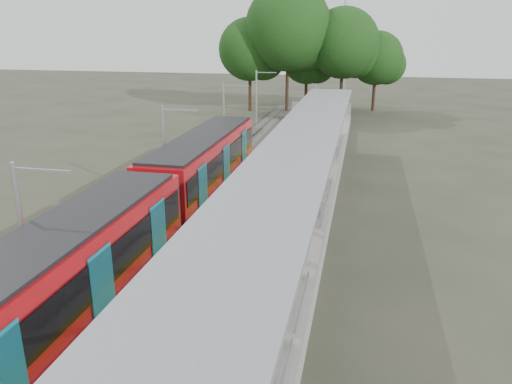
# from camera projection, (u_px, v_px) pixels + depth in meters

# --- Properties ---
(trackbed) EXTENTS (3.00, 70.00, 0.24)m
(trackbed) POSITION_uv_depth(u_px,v_px,m) (203.00, 196.00, 28.73)
(trackbed) COLOR #59544C
(trackbed) RESTS_ON ground
(platform) EXTENTS (6.00, 50.00, 1.00)m
(platform) POSITION_uv_depth(u_px,v_px,m) (280.00, 195.00, 27.71)
(platform) COLOR gray
(platform) RESTS_ON ground
(tactile_strip) EXTENTS (0.60, 50.00, 0.02)m
(tactile_strip) POSITION_uv_depth(u_px,v_px,m) (236.00, 183.00, 28.06)
(tactile_strip) COLOR gold
(tactile_strip) RESTS_ON platform
(end_fence) EXTENTS (6.00, 0.10, 1.20)m
(end_fence) POSITION_uv_depth(u_px,v_px,m) (321.00, 108.00, 50.53)
(end_fence) COLOR #9EA0A5
(end_fence) RESTS_ON platform
(train) EXTENTS (2.74, 27.60, 3.62)m
(train) POSITION_uv_depth(u_px,v_px,m) (154.00, 203.00, 21.80)
(train) COLOR black
(train) RESTS_ON ground
(canopy) EXTENTS (3.27, 38.00, 3.66)m
(canopy) POSITION_uv_depth(u_px,v_px,m) (302.00, 147.00, 22.69)
(canopy) COLOR #9EA0A5
(canopy) RESTS_ON platform
(tree_cluster) EXTENTS (20.82, 11.69, 14.14)m
(tree_cluster) POSITION_uv_depth(u_px,v_px,m) (306.00, 41.00, 55.98)
(tree_cluster) COLOR #382316
(tree_cluster) RESTS_ON ground
(catenary_masts) EXTENTS (2.08, 48.16, 5.40)m
(catenary_masts) POSITION_uv_depth(u_px,v_px,m) (166.00, 151.00, 27.27)
(catenary_masts) COLOR #9EA0A5
(catenary_masts) RESTS_ON ground
(bench_mid) EXTENTS (1.12, 1.73, 1.14)m
(bench_mid) POSITION_uv_depth(u_px,v_px,m) (296.00, 200.00, 23.56)
(bench_mid) COLOR #0F144C
(bench_mid) RESTS_ON platform
(bench_far) EXTENTS (1.00, 1.78, 1.16)m
(bench_far) POSITION_uv_depth(u_px,v_px,m) (333.00, 128.00, 40.57)
(bench_far) COLOR #0F144C
(bench_far) RESTS_ON platform
(info_pillar_near) EXTENTS (0.39, 0.39, 1.71)m
(info_pillar_near) POSITION_uv_depth(u_px,v_px,m) (292.00, 239.00, 18.87)
(info_pillar_near) COLOR #C7B691
(info_pillar_near) RESTS_ON platform
(info_pillar_far) EXTENTS (0.41, 0.41, 1.80)m
(info_pillar_far) POSITION_uv_depth(u_px,v_px,m) (303.00, 149.00, 32.72)
(info_pillar_far) COLOR #C7B691
(info_pillar_far) RESTS_ON platform
(litter_bin) EXTENTS (0.44, 0.44, 0.89)m
(litter_bin) POSITION_uv_depth(u_px,v_px,m) (311.00, 205.00, 23.39)
(litter_bin) COLOR #9EA0A5
(litter_bin) RESTS_ON platform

